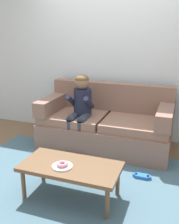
{
  "coord_description": "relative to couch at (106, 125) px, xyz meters",
  "views": [
    {
      "loc": [
        1.11,
        -2.72,
        1.72
      ],
      "look_at": [
        -0.05,
        0.45,
        0.65
      ],
      "focal_mm": 42.19,
      "sensor_mm": 36.0,
      "label": 1
    }
  ],
  "objects": [
    {
      "name": "coffee_table",
      "position": [
        0.03,
        -1.37,
        0.0
      ],
      "size": [
        1.03,
        0.52,
        0.39
      ],
      "color": "brown",
      "rests_on": "ground"
    },
    {
      "name": "person_child",
      "position": [
        -0.32,
        -0.21,
        0.33
      ],
      "size": [
        0.34,
        0.58,
        1.1
      ],
      "color": "#1E2338",
      "rests_on": "ground"
    },
    {
      "name": "area_rug",
      "position": [
        -0.07,
        -1.1,
        -0.34
      ],
      "size": [
        2.85,
        1.97,
        0.01
      ],
      "primitive_type": "cube",
      "color": "#476675",
      "rests_on": "ground"
    },
    {
      "name": "donut",
      "position": [
        -0.03,
        -1.43,
        0.08
      ],
      "size": [
        0.16,
        0.16,
        0.04
      ],
      "primitive_type": "torus",
      "rotation": [
        0.0,
        0.0,
        2.01
      ],
      "color": "pink",
      "rests_on": "plate"
    },
    {
      "name": "couch",
      "position": [
        0.0,
        0.0,
        0.0
      ],
      "size": [
        1.9,
        0.9,
        0.93
      ],
      "color": "#846051",
      "rests_on": "ground"
    },
    {
      "name": "toy_controller",
      "position": [
        0.68,
        -0.74,
        -0.32
      ],
      "size": [
        0.23,
        0.09,
        0.05
      ],
      "rotation": [
        0.0,
        0.0,
        0.53
      ],
      "color": "blue",
      "rests_on": "ground"
    },
    {
      "name": "plate",
      "position": [
        -0.03,
        -1.43,
        0.05
      ],
      "size": [
        0.21,
        0.21,
        0.01
      ],
      "primitive_type": "cylinder",
      "color": "white",
      "rests_on": "coffee_table"
    },
    {
      "name": "wall_back",
      "position": [
        -0.07,
        0.55,
        1.06
      ],
      "size": [
        8.0,
        0.1,
        2.8
      ],
      "primitive_type": "cube",
      "color": "silver",
      "rests_on": "ground"
    },
    {
      "name": "ground",
      "position": [
        -0.07,
        -0.85,
        -0.34
      ],
      "size": [
        10.0,
        10.0,
        0.0
      ],
      "primitive_type": "plane",
      "color": "brown"
    }
  ]
}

